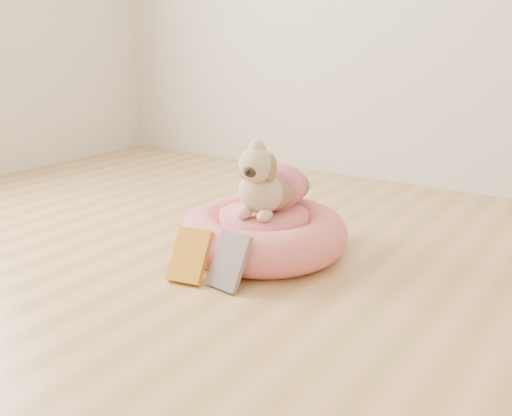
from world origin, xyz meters
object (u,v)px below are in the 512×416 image
Objects in this scene: dog at (269,173)px; pet_bed at (264,233)px; book_white at (229,261)px; book_yellow at (190,256)px.

pet_bed is at bearing -106.01° from dog.
book_yellow is at bearing -162.49° from book_white.
book_white is at bearing -0.33° from book_yellow.
book_yellow is 0.97× the size of book_white.
dog is at bearing 67.62° from book_yellow.
dog is 2.07× the size of book_white.
book_yellow is (-0.07, -0.36, -0.22)m from dog.
dog reaches higher than pet_bed.
book_yellow is at bearing -111.67° from dog.
book_white is at bearing -77.13° from pet_bed.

